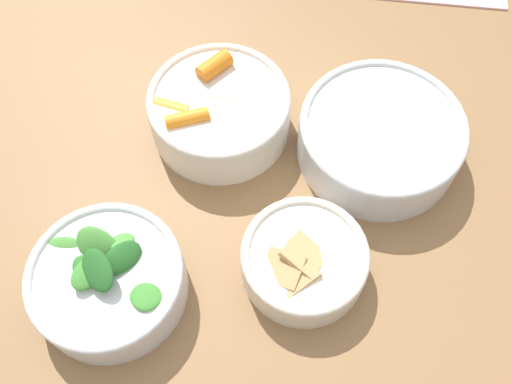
{
  "coord_description": "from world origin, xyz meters",
  "views": [
    {
      "loc": [
        -0.05,
        -0.27,
        1.36
      ],
      "look_at": [
        -0.08,
        0.03,
        0.81
      ],
      "focal_mm": 40.0,
      "sensor_mm": 36.0,
      "label": 1
    }
  ],
  "objects_px": {
    "bowl_beans_hotdog": "(380,138)",
    "bowl_cookies": "(303,260)",
    "bowl_carrots": "(219,111)",
    "bowl_greens": "(108,279)"
  },
  "relations": [
    {
      "from": "bowl_beans_hotdog",
      "to": "bowl_cookies",
      "type": "distance_m",
      "value": 0.18
    },
    {
      "from": "bowl_carrots",
      "to": "bowl_cookies",
      "type": "xyz_separation_m",
      "value": [
        0.11,
        -0.18,
        -0.01
      ]
    },
    {
      "from": "bowl_carrots",
      "to": "bowl_cookies",
      "type": "bearing_deg",
      "value": -57.44
    },
    {
      "from": "bowl_carrots",
      "to": "bowl_cookies",
      "type": "distance_m",
      "value": 0.21
    },
    {
      "from": "bowl_carrots",
      "to": "bowl_beans_hotdog",
      "type": "xyz_separation_m",
      "value": [
        0.19,
        -0.02,
        -0.0
      ]
    },
    {
      "from": "bowl_carrots",
      "to": "bowl_greens",
      "type": "distance_m",
      "value": 0.24
    },
    {
      "from": "bowl_cookies",
      "to": "bowl_carrots",
      "type": "bearing_deg",
      "value": 122.56
    },
    {
      "from": "bowl_carrots",
      "to": "bowl_greens",
      "type": "relative_size",
      "value": 1.06
    },
    {
      "from": "bowl_greens",
      "to": "bowl_cookies",
      "type": "relative_size",
      "value": 1.19
    },
    {
      "from": "bowl_greens",
      "to": "bowl_cookies",
      "type": "bearing_deg",
      "value": 12.37
    }
  ]
}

